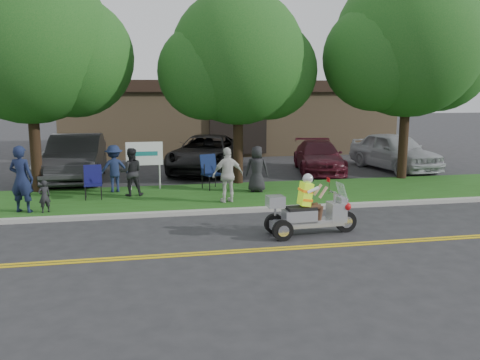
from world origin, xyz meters
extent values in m
plane|color=#28282B|center=(0.00, 0.00, 0.00)|extent=(120.00, 120.00, 0.00)
cube|color=gold|center=(0.00, -0.58, 0.01)|extent=(60.00, 0.10, 0.01)
cube|color=gold|center=(0.00, -0.42, 0.01)|extent=(60.00, 0.10, 0.01)
cube|color=#A8A89E|center=(0.00, 3.05, 0.06)|extent=(60.00, 0.25, 0.12)
cube|color=#224E14|center=(0.00, 5.20, 0.06)|extent=(60.00, 4.00, 0.10)
cube|color=#9E7F5B|center=(2.00, 19.00, 2.00)|extent=(18.00, 8.00, 4.00)
cube|color=black|center=(2.00, 14.95, 3.70)|extent=(18.00, 0.30, 0.60)
cylinder|color=#332114|center=(-6.50, 7.00, 2.30)|extent=(0.36, 0.36, 4.59)
sphere|color=#164D17|center=(-6.50, 7.00, 5.08)|extent=(5.40, 5.40, 5.40)
sphere|color=#164D17|center=(-5.15, 7.30, 4.59)|extent=(4.05, 4.05, 4.05)
cylinder|color=#332114|center=(0.50, 7.20, 2.10)|extent=(0.36, 0.36, 4.20)
sphere|color=#164D17|center=(0.50, 7.20, 4.65)|extent=(4.80, 4.80, 4.80)
sphere|color=#164D17|center=(1.70, 7.50, 4.20)|extent=(3.60, 3.60, 3.60)
sphere|color=#164D17|center=(-0.70, 7.00, 4.12)|extent=(3.36, 3.36, 3.36)
cylinder|color=#332114|center=(7.00, 7.00, 2.38)|extent=(0.36, 0.36, 4.76)
sphere|color=#164D17|center=(7.00, 7.00, 5.27)|extent=(5.60, 5.60, 5.60)
sphere|color=#164D17|center=(8.40, 7.30, 4.76)|extent=(4.20, 4.20, 4.20)
sphere|color=#164D17|center=(5.60, 6.80, 4.68)|extent=(3.92, 3.92, 3.92)
cylinder|color=silver|center=(-3.40, 6.60, 0.55)|extent=(0.06, 0.06, 1.10)
cylinder|color=silver|center=(-2.40, 6.60, 0.55)|extent=(0.06, 0.06, 1.10)
cube|color=white|center=(-2.90, 6.60, 1.35)|extent=(1.25, 0.06, 0.80)
cylinder|color=black|center=(1.95, 0.51, 0.27)|extent=(0.54, 0.15, 0.53)
cylinder|color=black|center=(0.19, 0.09, 0.25)|extent=(0.50, 0.16, 0.50)
cylinder|color=black|center=(0.16, 0.73, 0.25)|extent=(0.50, 0.16, 0.50)
cube|color=#AFB1B9|center=(0.97, 0.46, 0.30)|extent=(1.71, 0.50, 0.16)
cube|color=#AFB1B9|center=(0.71, 0.44, 0.49)|extent=(0.82, 0.45, 0.31)
cube|color=black|center=(0.75, 0.45, 0.67)|extent=(0.73, 0.41, 0.09)
cube|color=#AFB1B9|center=(1.68, 0.50, 0.53)|extent=(0.42, 0.45, 0.49)
cube|color=silver|center=(1.81, 0.50, 1.05)|extent=(0.19, 0.42, 0.43)
cube|color=#AFB1B9|center=(0.09, 0.41, 0.89)|extent=(0.42, 0.39, 0.27)
sphere|color=#B20C0F|center=(1.89, 0.39, 0.69)|extent=(0.20, 0.20, 0.20)
cube|color=#B8F71A|center=(0.85, 0.45, 1.03)|extent=(0.32, 0.37, 0.58)
sphere|color=silver|center=(0.90, 0.45, 1.40)|extent=(0.26, 0.26, 0.26)
cylinder|color=black|center=(-4.76, 5.08, 0.33)|extent=(0.03, 0.03, 0.44)
cylinder|color=black|center=(-4.28, 5.12, 0.33)|extent=(0.03, 0.03, 0.44)
cylinder|color=black|center=(-4.79, 5.52, 0.33)|extent=(0.03, 0.03, 0.44)
cylinder|color=black|center=(-4.31, 5.56, 0.33)|extent=(0.03, 0.03, 0.44)
cube|color=#10114E|center=(-4.54, 5.32, 0.56)|extent=(0.58, 0.54, 0.04)
cube|color=#10114E|center=(-4.55, 5.56, 0.86)|extent=(0.56, 0.20, 0.60)
cylinder|color=black|center=(-0.75, 5.89, 0.35)|extent=(0.03, 0.03, 0.50)
cylinder|color=black|center=(-0.25, 6.10, 0.35)|extent=(0.03, 0.03, 0.50)
cylinder|color=black|center=(-0.95, 6.34, 0.35)|extent=(0.03, 0.03, 0.50)
cylinder|color=black|center=(-0.45, 6.56, 0.35)|extent=(0.03, 0.03, 0.50)
cube|color=#0D1A41|center=(-0.60, 6.22, 0.61)|extent=(0.80, 0.77, 0.05)
cube|color=#0D1A41|center=(-0.71, 6.47, 0.95)|extent=(0.64, 0.42, 0.67)
imported|color=#151D3B|center=(-6.33, 3.86, 1.05)|extent=(0.80, 0.66, 1.89)
imported|color=black|center=(-3.35, 5.59, 0.88)|extent=(0.77, 0.61, 1.56)
imported|color=silver|center=(-0.43, 4.02, 0.95)|extent=(1.06, 0.62, 1.69)
imported|color=#192447|center=(-3.92, 6.35, 0.90)|extent=(1.10, 0.73, 1.59)
imported|color=black|center=(0.80, 5.43, 0.88)|extent=(0.87, 0.69, 1.56)
imported|color=black|center=(-5.72, 3.69, 0.57)|extent=(0.40, 0.35, 0.92)
imported|color=#9A9CA1|center=(-6.14, 9.83, 0.71)|extent=(2.22, 4.36, 1.42)
imported|color=#2C2C2E|center=(-5.50, 9.45, 0.90)|extent=(1.95, 5.46, 1.79)
imported|color=black|center=(-0.23, 10.67, 0.79)|extent=(4.33, 6.20, 1.57)
imported|color=#4D121E|center=(4.50, 9.57, 0.66)|extent=(2.73, 4.84, 1.32)
imported|color=#A7A9AF|center=(8.00, 9.52, 0.83)|extent=(2.70, 5.13, 1.66)
camera|label=1|loc=(-3.04, -11.03, 3.52)|focal=38.00mm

